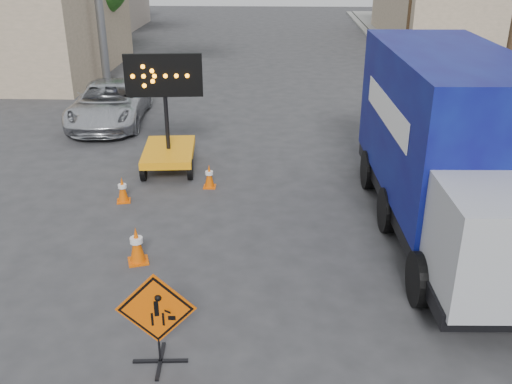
# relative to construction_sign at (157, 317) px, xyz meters

# --- Properties ---
(ground) EXTENTS (100.00, 100.00, 0.00)m
(ground) POSITION_rel_construction_sign_xyz_m (0.47, 0.32, -0.84)
(ground) COLOR #2D2D30
(ground) RESTS_ON ground
(curb_right) EXTENTS (0.40, 60.00, 0.12)m
(curb_right) POSITION_rel_construction_sign_xyz_m (7.67, 15.32, -0.78)
(curb_right) COLOR gray
(curb_right) RESTS_ON ground
(sidewalk_right) EXTENTS (4.00, 60.00, 0.15)m
(sidewalk_right) POSITION_rel_construction_sign_xyz_m (9.97, 15.32, -0.76)
(sidewalk_right) COLOR gray
(sidewalk_right) RESTS_ON ground
(building_right_far) EXTENTS (10.00, 14.00, 4.60)m
(building_right_far) POSITION_rel_construction_sign_xyz_m (13.47, 30.32, 1.46)
(building_right_far) COLOR tan
(building_right_far) RESTS_ON ground
(construction_sign) EXTENTS (1.19, 0.85, 1.58)m
(construction_sign) POSITION_rel_construction_sign_xyz_m (0.00, 0.00, 0.00)
(construction_sign) COLOR black
(construction_sign) RESTS_ON ground
(arrow_board) EXTENTS (2.04, 2.38, 3.22)m
(arrow_board) POSITION_rel_construction_sign_xyz_m (-1.30, 7.97, -0.12)
(arrow_board) COLOR orange
(arrow_board) RESTS_ON ground
(pickup_truck) EXTENTS (2.73, 5.24, 1.41)m
(pickup_truck) POSITION_rel_construction_sign_xyz_m (-4.16, 12.27, -0.13)
(pickup_truck) COLOR silver
(pickup_truck) RESTS_ON ground
(box_truck) EXTENTS (2.79, 8.12, 3.82)m
(box_truck) POSITION_rel_construction_sign_xyz_m (5.33, 4.52, 0.90)
(box_truck) COLOR black
(box_truck) RESTS_ON ground
(cone_a) EXTENTS (0.50, 0.50, 0.78)m
(cone_a) POSITION_rel_construction_sign_xyz_m (-1.02, 2.93, -0.45)
(cone_a) COLOR #DB5204
(cone_a) RESTS_ON ground
(cone_b) EXTENTS (0.39, 0.39, 0.65)m
(cone_b) POSITION_rel_construction_sign_xyz_m (-2.05, 5.76, -0.51)
(cone_b) COLOR #DB5204
(cone_b) RESTS_ON ground
(cone_c) EXTENTS (0.33, 0.33, 0.63)m
(cone_c) POSITION_rel_construction_sign_xyz_m (-0.03, 6.74, -0.52)
(cone_c) COLOR #DB5204
(cone_c) RESTS_ON ground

